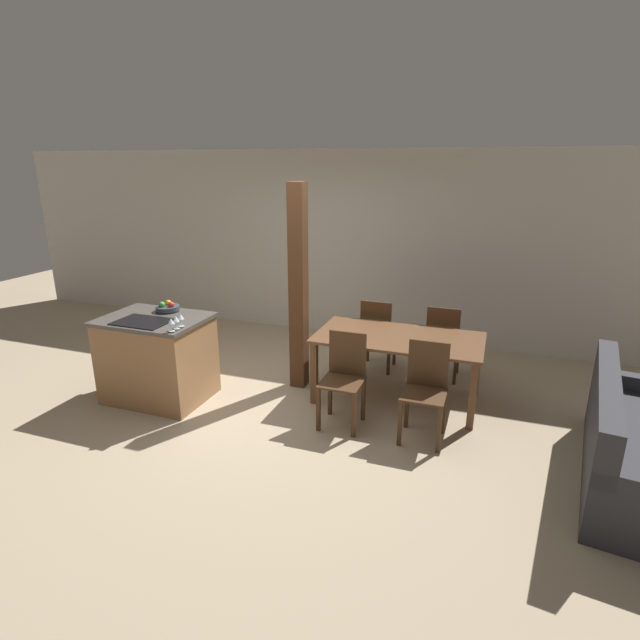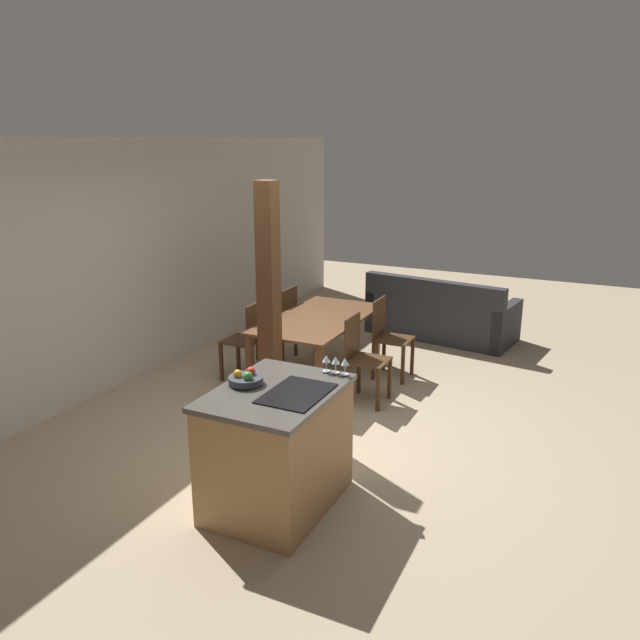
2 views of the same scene
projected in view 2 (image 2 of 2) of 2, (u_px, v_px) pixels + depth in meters
The scene contains 14 objects.
ground_plane at pixel (312, 435), 5.86m from camera, with size 16.00×16.00×0.00m, color tan.
wall_back at pixel (93, 271), 6.55m from camera, with size 11.20×0.08×2.70m.
kitchen_island at pixel (277, 448), 4.64m from camera, with size 1.10×0.83×0.94m.
fruit_bowl at pixel (246, 378), 4.61m from camera, with size 0.26×0.26×0.11m.
wine_glass_near at pixel (345, 362), 4.76m from camera, with size 0.06×0.06×0.13m.
wine_glass_middle at pixel (336, 361), 4.79m from camera, with size 0.06×0.06×0.13m.
wine_glass_far at pixel (326, 359), 4.82m from camera, with size 0.06×0.06×0.13m.
dining_table at pixel (318, 325), 7.11m from camera, with size 1.77×0.95×0.73m.
dining_chair_near_left at pixel (362, 357), 6.51m from camera, with size 0.40×0.40×0.93m.
dining_chair_near_right at pixel (388, 336), 7.20m from camera, with size 0.40×0.40×0.93m.
dining_chair_far_left at pixel (247, 339), 7.09m from camera, with size 0.40×0.40×0.93m.
dining_chair_far_right at pixel (281, 321), 7.78m from camera, with size 0.40×0.40×0.93m.
couch at pixel (440, 317), 8.72m from camera, with size 1.15×2.09×0.87m.
timber_post at pixel (269, 304), 5.95m from camera, with size 0.17×0.17×2.32m.
Camera 2 is at (-4.76, -2.38, 2.68)m, focal length 35.00 mm.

